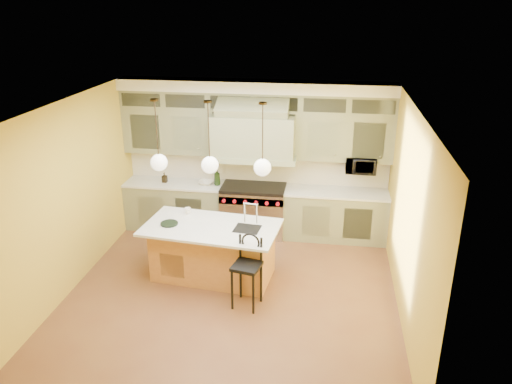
% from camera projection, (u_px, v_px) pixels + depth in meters
% --- Properties ---
extents(floor, '(5.00, 5.00, 0.00)m').
position_uv_depth(floor, '(232.00, 292.00, 7.75)').
color(floor, brown).
rests_on(floor, ground).
extents(ceiling, '(5.00, 5.00, 0.00)m').
position_uv_depth(ceiling, '(229.00, 108.00, 6.69)').
color(ceiling, white).
rests_on(ceiling, wall_back).
extents(wall_back, '(5.00, 0.00, 5.00)m').
position_uv_depth(wall_back, '(256.00, 156.00, 9.52)').
color(wall_back, gold).
rests_on(wall_back, ground).
extents(wall_front, '(5.00, 0.00, 5.00)m').
position_uv_depth(wall_front, '(181.00, 305.00, 4.92)').
color(wall_front, gold).
rests_on(wall_front, ground).
extents(wall_left, '(0.00, 5.00, 5.00)m').
position_uv_depth(wall_left, '(69.00, 197.00, 7.57)').
color(wall_left, gold).
rests_on(wall_left, ground).
extents(wall_right, '(0.00, 5.00, 5.00)m').
position_uv_depth(wall_right, '(408.00, 217.00, 6.87)').
color(wall_right, gold).
rests_on(wall_right, ground).
extents(back_cabinetry, '(5.00, 0.77, 2.90)m').
position_uv_depth(back_cabinetry, '(254.00, 161.00, 9.28)').
color(back_cabinetry, gray).
rests_on(back_cabinetry, floor).
extents(range, '(1.20, 0.74, 0.96)m').
position_uv_depth(range, '(254.00, 209.00, 9.55)').
color(range, silver).
rests_on(range, floor).
extents(kitchen_island, '(2.21, 1.34, 1.35)m').
position_uv_depth(kitchen_island, '(213.00, 250.00, 8.05)').
color(kitchen_island, '#AC6C3D').
rests_on(kitchen_island, floor).
extents(counter_stool, '(0.46, 0.46, 1.11)m').
position_uv_depth(counter_stool, '(247.00, 267.00, 7.23)').
color(counter_stool, black).
rests_on(counter_stool, floor).
extents(microwave, '(0.54, 0.37, 0.30)m').
position_uv_depth(microwave, '(361.00, 165.00, 9.02)').
color(microwave, black).
rests_on(microwave, back_cabinetry).
extents(oil_bottle_a, '(0.13, 0.13, 0.32)m').
position_uv_depth(oil_bottle_a, '(217.00, 177.00, 9.43)').
color(oil_bottle_a, black).
rests_on(oil_bottle_a, back_cabinetry).
extents(oil_bottle_b, '(0.10, 0.10, 0.19)m').
position_uv_depth(oil_bottle_b, '(165.00, 177.00, 9.60)').
color(oil_bottle_b, black).
rests_on(oil_bottle_b, back_cabinetry).
extents(fruit_bowl, '(0.29, 0.29, 0.07)m').
position_uv_depth(fruit_bowl, '(206.00, 183.00, 9.51)').
color(fruit_bowl, silver).
rests_on(fruit_bowl, back_cabinetry).
extents(cup, '(0.11, 0.11, 0.10)m').
position_uv_depth(cup, '(188.00, 211.00, 8.28)').
color(cup, white).
rests_on(cup, kitchen_island).
extents(pendant_left, '(0.26, 0.26, 1.11)m').
position_uv_depth(pendant_left, '(159.00, 161.00, 7.62)').
color(pendant_left, '#2D2319').
rests_on(pendant_left, ceiling).
extents(pendant_center, '(0.26, 0.26, 1.11)m').
position_uv_depth(pendant_center, '(210.00, 163.00, 7.51)').
color(pendant_center, '#2D2319').
rests_on(pendant_center, ceiling).
extents(pendant_right, '(0.26, 0.26, 1.11)m').
position_uv_depth(pendant_right, '(262.00, 166.00, 7.40)').
color(pendant_right, '#2D2319').
rests_on(pendant_right, ceiling).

